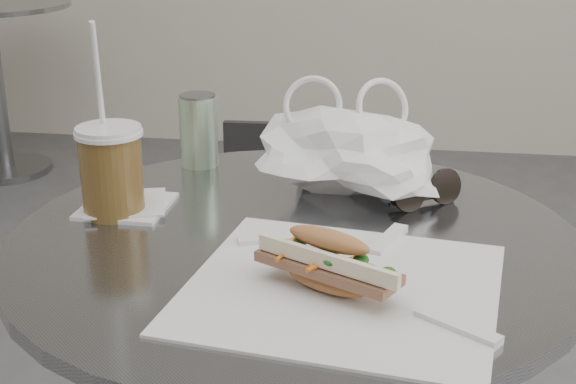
# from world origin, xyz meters

# --- Properties ---
(chair_far) EXTENTS (0.34, 0.35, 0.65)m
(chair_far) POSITION_xyz_m (-0.15, 0.94, 0.29)
(chair_far) COLOR #313133
(chair_far) RESTS_ON ground
(sandwich_paper) EXTENTS (0.39, 0.37, 0.00)m
(sandwich_paper) POSITION_xyz_m (0.07, 0.06, 0.74)
(sandwich_paper) COLOR white
(sandwich_paper) RESTS_ON cafe_table
(banh_mi) EXTENTS (0.22, 0.17, 0.07)m
(banh_mi) POSITION_xyz_m (0.06, 0.05, 0.78)
(banh_mi) COLOR #C4824A
(banh_mi) RESTS_ON sandwich_paper
(iced_coffee) EXTENTS (0.09, 0.09, 0.27)m
(iced_coffee) POSITION_xyz_m (-0.26, 0.24, 0.81)
(iced_coffee) COLOR brown
(iced_coffee) RESTS_ON cafe_table
(sunglasses) EXTENTS (0.11, 0.09, 0.05)m
(sunglasses) POSITION_xyz_m (0.17, 0.33, 0.76)
(sunglasses) COLOR black
(sunglasses) RESTS_ON cafe_table
(plastic_bag) EXTENTS (0.30, 0.26, 0.13)m
(plastic_bag) POSITION_xyz_m (0.05, 0.36, 0.80)
(plastic_bag) COLOR white
(plastic_bag) RESTS_ON cafe_table
(napkin_stack) EXTENTS (0.14, 0.14, 0.01)m
(napkin_stack) POSITION_xyz_m (-0.25, 0.26, 0.74)
(napkin_stack) COLOR white
(napkin_stack) RESTS_ON cafe_table
(drink_can) EXTENTS (0.06, 0.06, 0.12)m
(drink_can) POSITION_xyz_m (-0.20, 0.47, 0.80)
(drink_can) COLOR #629B5A
(drink_can) RESTS_ON cafe_table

